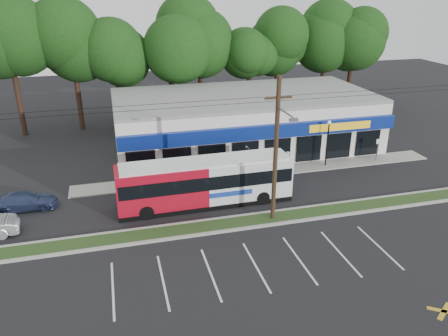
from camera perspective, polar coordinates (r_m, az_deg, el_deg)
name	(u,v)px	position (r m, az deg, el deg)	size (l,w,h in m)	color
ground	(235,232)	(29.17, 1.47, -8.34)	(120.00, 120.00, 0.00)	black
grass_strip	(231,224)	(29.97, 0.93, -7.28)	(40.00, 1.60, 0.12)	#263C18
curb_south	(235,230)	(29.26, 1.39, -8.07)	(40.00, 0.25, 0.14)	#9E9E93
curb_north	(228,218)	(30.67, 0.50, -6.50)	(40.00, 0.25, 0.14)	#9E9E93
sidewalk	(261,172)	(38.17, 4.91, -0.46)	(32.00, 2.20, 0.10)	#9E9E93
strip_mall	(244,120)	(43.60, 2.62, 6.23)	(25.00, 12.55, 5.30)	silver
utility_pole	(274,147)	(28.46, 6.54, 2.80)	(50.00, 2.77, 10.00)	black
lamp_post	(328,138)	(39.41, 13.41, 3.82)	(0.30, 0.30, 4.25)	black
sign_post	(378,146)	(42.11, 19.46, 2.74)	(0.45, 0.10, 2.23)	#59595E
tree_line	(206,48)	(51.58, -2.36, 15.38)	(46.76, 6.76, 11.83)	black
metrobus	(205,181)	(31.96, -2.48, -1.71)	(12.87, 2.86, 3.45)	#AD0D21
car_dark	(262,174)	(36.00, 4.95, -0.82)	(1.66, 4.13, 1.41)	black
car_blue	(25,201)	(34.80, -24.55, -3.93)	(1.80, 4.42, 1.28)	navy
pedestrian_a	(287,162)	(38.13, 8.20, 0.81)	(0.69, 0.45, 1.90)	silver
pedestrian_b	(230,168)	(36.56, 0.78, -0.04)	(0.86, 0.67, 1.76)	beige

